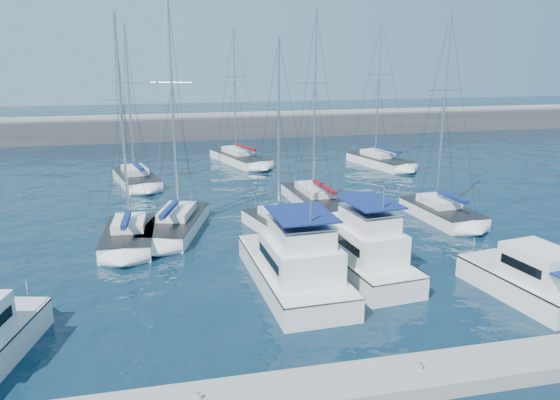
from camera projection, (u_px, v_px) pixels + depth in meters
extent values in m
plane|color=black|center=(327.00, 271.00, 30.30)|extent=(220.00, 220.00, 0.00)
cube|color=#424244|center=(217.00, 130.00, 78.97)|extent=(160.00, 6.00, 4.00)
cube|color=gray|center=(217.00, 115.00, 78.40)|extent=(160.00, 1.20, 0.50)
cube|color=gray|center=(420.00, 376.00, 19.87)|extent=(40.00, 2.20, 0.60)
cylinder|color=silver|center=(199.00, 396.00, 18.02)|extent=(0.16, 0.16, 0.25)
cylinder|color=silver|center=(421.00, 366.00, 19.76)|extent=(0.16, 0.16, 0.25)
cube|color=white|center=(292.00, 277.00, 28.47)|extent=(4.12, 10.06, 1.60)
cube|color=#262628|center=(293.00, 264.00, 28.27)|extent=(4.20, 10.07, 0.08)
cube|color=white|center=(300.00, 256.00, 26.93)|extent=(3.34, 4.72, 1.60)
cube|color=black|center=(300.00, 255.00, 26.91)|extent=(3.37, 3.81, 0.45)
cube|color=white|center=(301.00, 234.00, 26.42)|extent=(2.65, 3.32, 0.90)
cube|color=navy|center=(301.00, 214.00, 26.16)|extent=(2.99, 3.79, 0.08)
cube|color=white|center=(355.00, 262.00, 30.55)|extent=(4.14, 9.97, 1.60)
cube|color=#262628|center=(356.00, 249.00, 30.36)|extent=(4.20, 9.98, 0.08)
cube|color=white|center=(366.00, 241.00, 29.06)|extent=(3.11, 4.75, 1.60)
cube|color=black|center=(366.00, 240.00, 29.04)|extent=(3.06, 3.86, 0.45)
cube|color=white|center=(369.00, 220.00, 28.55)|extent=(2.44, 3.36, 0.90)
cube|color=navy|center=(370.00, 202.00, 28.29)|extent=(2.75, 3.83, 0.08)
cube|color=white|center=(522.00, 289.00, 27.07)|extent=(3.63, 6.99, 1.60)
cube|color=#262628|center=(524.00, 275.00, 26.87)|extent=(3.69, 7.00, 0.08)
cube|color=white|center=(539.00, 264.00, 25.92)|extent=(2.71, 3.39, 1.60)
cube|color=black|center=(539.00, 263.00, 25.90)|extent=(2.66, 2.79, 0.45)
cube|color=white|center=(130.00, 239.00, 34.54)|extent=(3.37, 7.19, 1.30)
cube|color=#262628|center=(129.00, 230.00, 34.38)|extent=(3.43, 7.20, 0.06)
cube|color=white|center=(129.00, 223.00, 34.71)|extent=(2.11, 3.18, 0.55)
cylinder|color=silver|center=(122.00, 120.00, 33.28)|extent=(0.18, 0.18, 12.63)
cylinder|color=silver|center=(126.00, 222.00, 33.15)|extent=(0.31, 3.52, 0.12)
cube|color=navy|center=(126.00, 220.00, 33.01)|extent=(0.52, 3.18, 0.28)
cube|color=silver|center=(176.00, 227.00, 36.96)|extent=(5.26, 8.86, 1.30)
cube|color=#262628|center=(175.00, 218.00, 36.80)|extent=(5.31, 8.88, 0.06)
cube|color=silver|center=(177.00, 212.00, 37.22)|extent=(2.91, 4.06, 0.55)
cylinder|color=silver|center=(172.00, 104.00, 35.65)|extent=(0.18, 0.18, 14.05)
cylinder|color=silver|center=(170.00, 211.00, 35.37)|extent=(1.31, 4.04, 0.12)
cube|color=navy|center=(169.00, 209.00, 35.23)|extent=(1.41, 3.70, 0.28)
cube|color=white|center=(284.00, 230.00, 36.44)|extent=(4.65, 8.03, 1.30)
cube|color=#262628|center=(284.00, 221.00, 36.27)|extent=(4.71, 8.04, 0.06)
cube|color=white|center=(281.00, 214.00, 36.60)|extent=(2.63, 3.66, 0.55)
cylinder|color=silver|center=(279.00, 127.00, 35.33)|extent=(0.18, 0.18, 11.28)
cylinder|color=silver|center=(292.00, 212.00, 35.08)|extent=(1.03, 3.69, 0.12)
cube|color=navy|center=(293.00, 211.00, 34.95)|extent=(1.17, 3.38, 0.28)
cube|color=silver|center=(317.00, 203.00, 43.00)|extent=(3.68, 9.77, 1.30)
cube|color=#262628|center=(317.00, 195.00, 42.83)|extent=(3.75, 9.78, 0.06)
cube|color=silver|center=(315.00, 189.00, 43.30)|extent=(2.27, 4.32, 0.55)
cylinder|color=silver|center=(315.00, 101.00, 41.84)|extent=(0.18, 0.18, 13.48)
cylinder|color=silver|center=(324.00, 189.00, 41.27)|extent=(0.41, 4.80, 0.12)
cube|color=#571118|center=(325.00, 187.00, 41.14)|extent=(0.61, 4.33, 0.28)
cube|color=white|center=(441.00, 215.00, 39.73)|extent=(3.54, 7.32, 1.30)
cube|color=#262628|center=(442.00, 207.00, 39.57)|extent=(3.60, 7.33, 0.06)
cube|color=white|center=(439.00, 201.00, 39.89)|extent=(2.18, 3.25, 0.55)
cylinder|color=silver|center=(444.00, 109.00, 38.41)|extent=(0.18, 0.18, 12.97)
cylinder|color=silver|center=(452.00, 199.00, 38.36)|extent=(0.39, 3.55, 0.12)
cube|color=navy|center=(453.00, 197.00, 38.23)|extent=(0.59, 3.22, 0.28)
cube|color=white|center=(137.00, 181.00, 50.40)|extent=(4.68, 8.49, 1.30)
cube|color=#262628|center=(136.00, 174.00, 50.24)|extent=(4.74, 8.50, 0.06)
cube|color=white|center=(135.00, 170.00, 50.59)|extent=(2.67, 3.85, 0.55)
cylinder|color=silver|center=(129.00, 97.00, 49.14)|extent=(0.18, 0.18, 12.85)
cylinder|color=silver|center=(138.00, 167.00, 48.97)|extent=(0.99, 3.94, 0.12)
cube|color=navy|center=(138.00, 166.00, 48.84)|extent=(1.13, 3.60, 0.28)
cube|color=white|center=(240.00, 160.00, 60.38)|extent=(5.76, 10.19, 1.30)
cube|color=#262628|center=(240.00, 154.00, 60.21)|extent=(5.82, 10.21, 0.06)
cube|color=white|center=(237.00, 151.00, 60.64)|extent=(3.15, 4.65, 0.55)
cylinder|color=silver|center=(235.00, 89.00, 59.20)|extent=(0.18, 0.18, 13.04)
cylinder|color=silver|center=(246.00, 149.00, 58.77)|extent=(1.51, 4.68, 0.12)
cube|color=#571118|center=(246.00, 147.00, 58.65)|extent=(1.59, 4.28, 0.28)
cube|color=white|center=(380.00, 163.00, 58.71)|extent=(5.00, 8.95, 1.30)
cube|color=#262628|center=(380.00, 157.00, 58.55)|extent=(5.06, 8.96, 0.06)
cube|color=white|center=(377.00, 154.00, 58.92)|extent=(2.81, 4.07, 0.55)
cylinder|color=silver|center=(379.00, 88.00, 57.38)|extent=(0.18, 0.18, 13.57)
cylinder|color=silver|center=(388.00, 151.00, 57.23)|extent=(1.16, 4.13, 0.12)
cube|color=navy|center=(389.00, 150.00, 57.11)|extent=(1.28, 3.78, 0.28)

